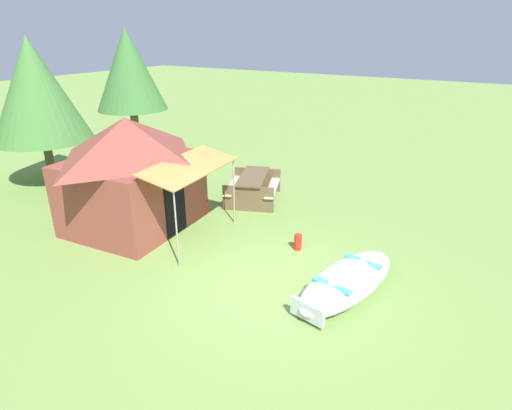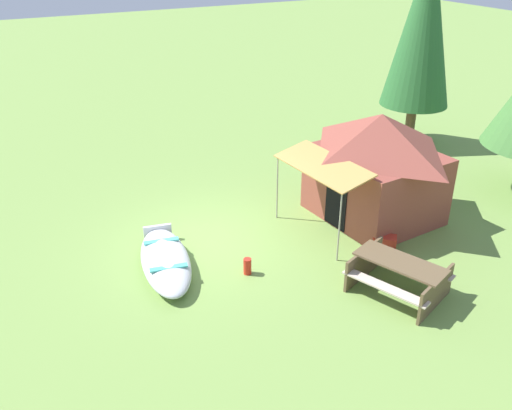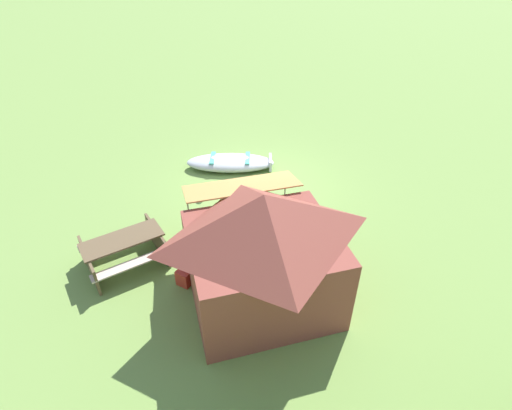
{
  "view_description": "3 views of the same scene",
  "coord_description": "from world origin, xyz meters",
  "px_view_note": "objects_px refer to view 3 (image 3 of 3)",
  "views": [
    {
      "loc": [
        -6.08,
        -3.43,
        4.68
      ],
      "look_at": [
        1.28,
        1.06,
        1.07
      ],
      "focal_mm": 29.47,
      "sensor_mm": 36.0,
      "label": 1
    },
    {
      "loc": [
        10.73,
        -4.24,
        6.85
      ],
      "look_at": [
        0.32,
        1.1,
        0.86
      ],
      "focal_mm": 38.42,
      "sensor_mm": 36.0,
      "label": 2
    },
    {
      "loc": [
        1.94,
        10.24,
        6.86
      ],
      "look_at": [
        0.42,
        1.86,
        0.74
      ],
      "focal_mm": 28.43,
      "sensor_mm": 36.0,
      "label": 3
    }
  ],
  "objects_px": {
    "beached_rowboat": "(231,162)",
    "canvas_cabin_tent": "(263,250)",
    "cooler_box": "(188,274)",
    "fuel_can": "(204,192)",
    "picnic_table": "(124,248)"
  },
  "relations": [
    {
      "from": "beached_rowboat",
      "to": "canvas_cabin_tent",
      "type": "relative_size",
      "value": 0.77
    },
    {
      "from": "cooler_box",
      "to": "fuel_can",
      "type": "relative_size",
      "value": 1.45
    },
    {
      "from": "beached_rowboat",
      "to": "canvas_cabin_tent",
      "type": "bearing_deg",
      "value": 89.62
    },
    {
      "from": "beached_rowboat",
      "to": "picnic_table",
      "type": "height_order",
      "value": "picnic_table"
    },
    {
      "from": "beached_rowboat",
      "to": "picnic_table",
      "type": "distance_m",
      "value": 5.04
    },
    {
      "from": "canvas_cabin_tent",
      "to": "cooler_box",
      "type": "xyz_separation_m",
      "value": [
        1.56,
        -0.86,
        -1.24
      ]
    },
    {
      "from": "beached_rowboat",
      "to": "canvas_cabin_tent",
      "type": "height_order",
      "value": "canvas_cabin_tent"
    },
    {
      "from": "beached_rowboat",
      "to": "picnic_table",
      "type": "relative_size",
      "value": 1.34
    },
    {
      "from": "beached_rowboat",
      "to": "fuel_can",
      "type": "xyz_separation_m",
      "value": [
        1.0,
        1.54,
        -0.04
      ]
    },
    {
      "from": "beached_rowboat",
      "to": "cooler_box",
      "type": "xyz_separation_m",
      "value": [
        1.6,
        4.83,
        -0.04
      ]
    },
    {
      "from": "canvas_cabin_tent",
      "to": "picnic_table",
      "type": "xyz_separation_m",
      "value": [
        3.0,
        -1.68,
        -0.96
      ]
    },
    {
      "from": "picnic_table",
      "to": "beached_rowboat",
      "type": "bearing_deg",
      "value": -127.19
    },
    {
      "from": "canvas_cabin_tent",
      "to": "cooler_box",
      "type": "bearing_deg",
      "value": -28.8
    },
    {
      "from": "cooler_box",
      "to": "fuel_can",
      "type": "distance_m",
      "value": 3.34
    },
    {
      "from": "picnic_table",
      "to": "cooler_box",
      "type": "distance_m",
      "value": 1.68
    }
  ]
}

